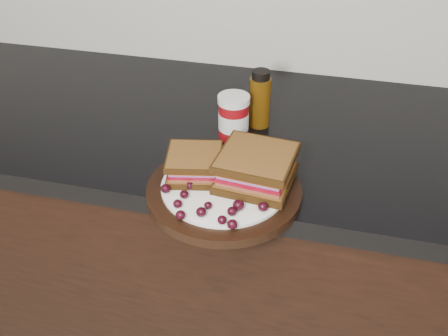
# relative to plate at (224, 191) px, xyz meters

# --- Properties ---
(base_cabinets) EXTENTS (3.96, 0.58, 0.86)m
(base_cabinets) POSITION_rel_plate_xyz_m (-0.04, 0.26, -0.48)
(base_cabinets) COLOR black
(base_cabinets) RESTS_ON ground_plane
(countertop) EXTENTS (3.98, 0.60, 0.04)m
(countertop) POSITION_rel_plate_xyz_m (-0.04, 0.26, -0.03)
(countertop) COLOR black
(countertop) RESTS_ON base_cabinets
(plate) EXTENTS (0.28, 0.28, 0.02)m
(plate) POSITION_rel_plate_xyz_m (0.00, 0.00, 0.00)
(plate) COLOR black
(plate) RESTS_ON countertop
(sandwich_left) EXTENTS (0.12, 0.12, 0.04)m
(sandwich_left) POSITION_rel_plate_xyz_m (-0.06, 0.02, 0.04)
(sandwich_left) COLOR brown
(sandwich_left) RESTS_ON plate
(sandwich_right) EXTENTS (0.14, 0.14, 0.06)m
(sandwich_right) POSITION_rel_plate_xyz_m (0.05, 0.02, 0.04)
(sandwich_right) COLOR brown
(sandwich_right) RESTS_ON plate
(grape_0) EXTENTS (0.02, 0.02, 0.02)m
(grape_0) POSITION_rel_plate_xyz_m (-0.09, -0.05, 0.02)
(grape_0) COLOR black
(grape_0) RESTS_ON plate
(grape_1) EXTENTS (0.02, 0.02, 0.01)m
(grape_1) POSITION_rel_plate_xyz_m (-0.06, -0.05, 0.02)
(grape_1) COLOR black
(grape_1) RESTS_ON plate
(grape_2) EXTENTS (0.02, 0.02, 0.01)m
(grape_2) POSITION_rel_plate_xyz_m (-0.06, -0.08, 0.02)
(grape_2) COLOR black
(grape_2) RESTS_ON plate
(grape_3) EXTENTS (0.02, 0.02, 0.02)m
(grape_3) POSITION_rel_plate_xyz_m (-0.05, -0.11, 0.02)
(grape_3) COLOR black
(grape_3) RESTS_ON plate
(grape_4) EXTENTS (0.02, 0.02, 0.02)m
(grape_4) POSITION_rel_plate_xyz_m (-0.02, -0.09, 0.02)
(grape_4) COLOR black
(grape_4) RESTS_ON plate
(grape_5) EXTENTS (0.01, 0.01, 0.01)m
(grape_5) POSITION_rel_plate_xyz_m (-0.01, -0.07, 0.02)
(grape_5) COLOR black
(grape_5) RESTS_ON plate
(grape_6) EXTENTS (0.02, 0.02, 0.01)m
(grape_6) POSITION_rel_plate_xyz_m (0.02, -0.10, 0.02)
(grape_6) COLOR black
(grape_6) RESTS_ON plate
(grape_7) EXTENTS (0.02, 0.02, 0.02)m
(grape_7) POSITION_rel_plate_xyz_m (0.04, -0.11, 0.02)
(grape_7) COLOR black
(grape_7) RESTS_ON plate
(grape_8) EXTENTS (0.02, 0.02, 0.02)m
(grape_8) POSITION_rel_plate_xyz_m (0.03, -0.08, 0.02)
(grape_8) COLOR black
(grape_8) RESTS_ON plate
(grape_9) EXTENTS (0.02, 0.02, 0.02)m
(grape_9) POSITION_rel_plate_xyz_m (0.04, -0.06, 0.02)
(grape_9) COLOR black
(grape_9) RESTS_ON plate
(grape_10) EXTENTS (0.02, 0.02, 0.02)m
(grape_10) POSITION_rel_plate_xyz_m (0.08, -0.05, 0.02)
(grape_10) COLOR black
(grape_10) RESTS_ON plate
(grape_11) EXTENTS (0.02, 0.02, 0.02)m
(grape_11) POSITION_rel_plate_xyz_m (0.07, -0.03, 0.02)
(grape_11) COLOR black
(grape_11) RESTS_ON plate
(grape_12) EXTENTS (0.02, 0.02, 0.02)m
(grape_12) POSITION_rel_plate_xyz_m (0.09, -0.02, 0.02)
(grape_12) COLOR black
(grape_12) RESTS_ON plate
(grape_13) EXTENTS (0.02, 0.02, 0.02)m
(grape_13) POSITION_rel_plate_xyz_m (0.10, 0.01, 0.02)
(grape_13) COLOR black
(grape_13) RESTS_ON plate
(grape_14) EXTENTS (0.01, 0.01, 0.01)m
(grape_14) POSITION_rel_plate_xyz_m (0.08, 0.03, 0.02)
(grape_14) COLOR black
(grape_14) RESTS_ON plate
(grape_15) EXTENTS (0.02, 0.02, 0.02)m
(grape_15) POSITION_rel_plate_xyz_m (0.05, 0.02, 0.02)
(grape_15) COLOR black
(grape_15) RESTS_ON plate
(grape_16) EXTENTS (0.02, 0.02, 0.02)m
(grape_16) POSITION_rel_plate_xyz_m (-0.04, 0.07, 0.02)
(grape_16) COLOR black
(grape_16) RESTS_ON plate
(grape_17) EXTENTS (0.02, 0.02, 0.02)m
(grape_17) POSITION_rel_plate_xyz_m (-0.06, 0.04, 0.02)
(grape_17) COLOR black
(grape_17) RESTS_ON plate
(grape_18) EXTENTS (0.02, 0.02, 0.02)m
(grape_18) POSITION_rel_plate_xyz_m (-0.08, 0.03, 0.02)
(grape_18) COLOR black
(grape_18) RESTS_ON plate
(grape_19) EXTENTS (0.02, 0.02, 0.01)m
(grape_19) POSITION_rel_plate_xyz_m (-0.08, 0.01, 0.02)
(grape_19) COLOR black
(grape_19) RESTS_ON plate
(grape_20) EXTENTS (0.02, 0.02, 0.02)m
(grape_20) POSITION_rel_plate_xyz_m (-0.05, -0.01, 0.02)
(grape_20) COLOR black
(grape_20) RESTS_ON plate
(grape_21) EXTENTS (0.02, 0.02, 0.01)m
(grape_21) POSITION_rel_plate_xyz_m (-0.06, -0.03, 0.02)
(grape_21) COLOR black
(grape_21) RESTS_ON plate
(grape_22) EXTENTS (0.02, 0.02, 0.02)m
(grape_22) POSITION_rel_plate_xyz_m (-0.04, 0.03, 0.02)
(grape_22) COLOR black
(grape_22) RESTS_ON plate
(grape_23) EXTENTS (0.02, 0.02, 0.02)m
(grape_23) POSITION_rel_plate_xyz_m (-0.08, 0.04, 0.02)
(grape_23) COLOR black
(grape_23) RESTS_ON plate
(grape_24) EXTENTS (0.02, 0.02, 0.02)m
(grape_24) POSITION_rel_plate_xyz_m (-0.07, -0.00, 0.02)
(grape_24) COLOR black
(grape_24) RESTS_ON plate
(condiment_jar) EXTENTS (0.07, 0.07, 0.10)m
(condiment_jar) POSITION_rel_plate_xyz_m (-0.03, 0.20, 0.04)
(condiment_jar) COLOR maroon
(condiment_jar) RESTS_ON countertop
(oil_bottle) EXTENTS (0.06, 0.06, 0.13)m
(oil_bottle) POSITION_rel_plate_xyz_m (0.01, 0.26, 0.06)
(oil_bottle) COLOR #472B07
(oil_bottle) RESTS_ON countertop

